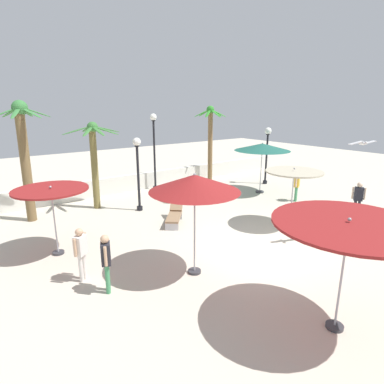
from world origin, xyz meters
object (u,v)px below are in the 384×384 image
object	(u,v)px
patio_umbrella_4	(349,227)
guest_2	(358,197)
lamp_post_1	(267,146)
seagull_1	(363,143)
patio_umbrella_2	(262,147)
lamp_post_0	(154,142)
guest_3	(297,184)
palm_tree_0	(24,149)
palm_tree_1	(94,153)
lamp_post_2	(138,165)
patio_umbrella_3	(195,183)
palm_tree_2	(210,135)
lounge_chair_0	(379,220)
patio_umbrella_1	(294,176)
guest_0	(106,258)
patio_umbrella_0	(51,192)
planter	(171,194)
guest_1	(81,249)
lounge_chair_2	(175,214)

from	to	relation	value
patio_umbrella_4	guest_2	size ratio (longest dim) A/B	1.89
lamp_post_1	seagull_1	distance (m)	9.62
patio_umbrella_2	lamp_post_0	world-z (taller)	lamp_post_0
patio_umbrella_4	guest_3	xyz separation A→B (m)	(7.79, 6.64, -1.58)
palm_tree_0	palm_tree_1	xyz separation A→B (m)	(2.96, -0.02, -0.41)
guest_3	lamp_post_2	bearing A→B (deg)	153.89
patio_umbrella_3	guest_2	world-z (taller)	patio_umbrella_3
palm_tree_2	guest_3	xyz separation A→B (m)	(0.63, -6.38, -2.14)
palm_tree_0	lounge_chair_0	world-z (taller)	palm_tree_0
palm_tree_1	patio_umbrella_3	bearing A→B (deg)	-90.01
lamp_post_0	lounge_chair_0	world-z (taller)	lamp_post_0
guest_3	guest_2	bearing A→B (deg)	-92.09
patio_umbrella_1	patio_umbrella_3	xyz separation A→B (m)	(-5.56, -0.64, 0.63)
patio_umbrella_1	guest_0	xyz separation A→B (m)	(-8.07, -0.03, -1.17)
patio_umbrella_0	patio_umbrella_1	distance (m)	9.13
lamp_post_0	patio_umbrella_2	bearing A→B (deg)	-43.38
patio_umbrella_0	seagull_1	bearing A→B (deg)	-33.56
patio_umbrella_2	guest_0	xyz separation A→B (m)	(-11.16, -4.41, -1.63)
lamp_post_0	lamp_post_2	world-z (taller)	lamp_post_0
palm_tree_0	lounge_chair_0	size ratio (longest dim) A/B	2.97
lamp_post_2	guest_0	size ratio (longest dim) A/B	2.09
palm_tree_0	patio_umbrella_0	bearing A→B (deg)	-90.48
lounge_chair_0	planter	distance (m)	9.68
patio_umbrella_0	lamp_post_1	size ratio (longest dim) A/B	0.67
patio_umbrella_1	patio_umbrella_3	size ratio (longest dim) A/B	0.81
palm_tree_1	guest_1	distance (m)	7.18
planter	guest_2	bearing A→B (deg)	-54.38
lamp_post_0	patio_umbrella_1	bearing A→B (deg)	-80.48
lounge_chair_0	seagull_1	size ratio (longest dim) A/B	1.78
patio_umbrella_3	lounge_chair_0	size ratio (longest dim) A/B	1.79
patio_umbrella_3	lamp_post_2	bearing A→B (deg)	76.93
guest_3	patio_umbrella_2	bearing A→B (deg)	95.56
guest_1	patio_umbrella_0	bearing A→B (deg)	93.26
patio_umbrella_3	guest_0	distance (m)	3.15
guest_0	guest_3	world-z (taller)	guest_0
guest_3	patio_umbrella_0	bearing A→B (deg)	174.59
palm_tree_2	guest_0	world-z (taller)	palm_tree_2
palm_tree_2	lounge_chair_2	bearing A→B (deg)	-140.68
patio_umbrella_4	palm_tree_2	bearing A→B (deg)	61.21
patio_umbrella_1	palm_tree_0	xyz separation A→B (m)	(-8.52, 7.32, 0.97)
patio_umbrella_0	patio_umbrella_4	distance (m)	8.77
lounge_chair_2	planter	bearing A→B (deg)	59.67
guest_2	guest_3	distance (m)	3.28
lounge_chair_2	guest_0	bearing A→B (deg)	-143.15
guest_2	planter	size ratio (longest dim) A/B	1.98
guest_3	palm_tree_2	bearing A→B (deg)	95.67
guest_1	lamp_post_2	bearing A→B (deg)	47.50
patio_umbrella_3	lamp_post_1	world-z (taller)	lamp_post_1
patio_umbrella_1	lamp_post_2	xyz separation A→B (m)	(-4.09, 5.70, 0.05)
patio_umbrella_4	guest_2	world-z (taller)	patio_umbrella_4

